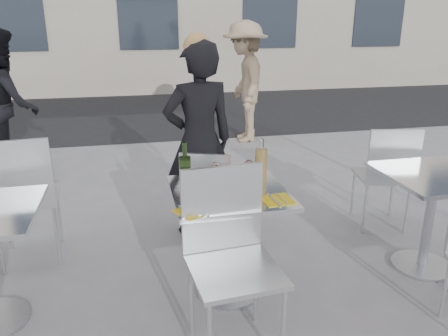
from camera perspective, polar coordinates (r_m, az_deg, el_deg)
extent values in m
plane|color=slate|center=(3.12, 0.61, -15.83)|extent=(80.00, 80.00, 0.00)
cube|color=black|center=(9.20, -8.57, 7.47)|extent=(24.00, 5.00, 0.00)
cylinder|color=#B7BABF|center=(3.12, 0.61, -15.65)|extent=(0.44, 0.44, 0.02)
cylinder|color=#B7BABF|center=(2.93, 0.64, -9.86)|extent=(0.07, 0.07, 0.72)
cube|color=silver|center=(2.77, 0.66, -3.23)|extent=(0.72, 0.72, 0.03)
cylinder|color=#B7BABF|center=(3.70, 24.37, -11.48)|extent=(0.44, 0.44, 0.02)
cylinder|color=#B7BABF|center=(3.55, 25.15, -6.45)|extent=(0.07, 0.07, 0.72)
cube|color=silver|center=(3.42, 25.99, -0.88)|extent=(0.72, 0.72, 0.03)
cylinder|color=silver|center=(3.72, 1.18, -6.15)|extent=(0.02, 0.02, 0.41)
cylinder|color=silver|center=(3.77, -3.81, -5.81)|extent=(0.02, 0.02, 0.41)
cylinder|color=silver|center=(3.43, 0.43, -8.45)|extent=(0.02, 0.02, 0.41)
cylinder|color=silver|center=(3.48, -4.99, -8.03)|extent=(0.02, 0.02, 0.41)
cube|color=silver|center=(3.51, -1.83, -3.91)|extent=(0.50, 0.50, 0.02)
cube|color=silver|center=(3.25, -2.50, -1.62)|extent=(0.37, 0.16, 0.41)
cylinder|color=silver|center=(2.44, 7.77, -20.05)|extent=(0.03, 0.03, 0.50)
cylinder|color=silver|center=(2.64, -4.32, -16.60)|extent=(0.03, 0.03, 0.50)
cylinder|color=silver|center=(2.74, 4.13, -15.15)|extent=(0.03, 0.03, 0.50)
cube|color=silver|center=(2.38, 1.49, -13.35)|extent=(0.51, 0.51, 0.03)
cube|color=silver|center=(2.45, -0.24, -5.30)|extent=(0.47, 0.07, 0.50)
cylinder|color=silver|center=(3.87, -20.73, -5.76)|extent=(0.03, 0.03, 0.49)
cylinder|color=silver|center=(3.92, -26.47, -6.24)|extent=(0.03, 0.03, 0.49)
cylinder|color=silver|center=(3.52, -20.99, -8.33)|extent=(0.03, 0.03, 0.49)
cube|color=silver|center=(3.62, -24.42, -3.57)|extent=(0.50, 0.50, 0.03)
cube|color=silver|center=(3.32, -25.43, -0.82)|extent=(0.46, 0.07, 0.49)
cylinder|color=silver|center=(4.40, 21.05, -3.09)|extent=(0.02, 0.02, 0.46)
cylinder|color=silver|center=(4.28, 16.47, -3.17)|extent=(0.02, 0.02, 0.46)
cylinder|color=silver|center=(4.09, 22.80, -4.99)|extent=(0.02, 0.02, 0.46)
cylinder|color=silver|center=(3.96, 17.89, -5.14)|extent=(0.02, 0.02, 0.46)
cube|color=silver|center=(4.10, 19.91, -0.98)|extent=(0.51, 0.51, 0.03)
cube|color=silver|center=(3.83, 21.34, 1.38)|extent=(0.42, 0.12, 0.46)
cylinder|color=silver|center=(3.09, 26.90, -13.88)|extent=(0.02, 0.02, 0.42)
imported|color=black|center=(3.62, -3.28, 3.47)|extent=(0.65, 0.49, 1.64)
imported|color=black|center=(5.61, -26.62, 7.42)|extent=(0.89, 1.00, 1.72)
imported|color=tan|center=(6.64, 2.74, 11.11)|extent=(0.79, 1.22, 1.78)
cylinder|color=#DD9D56|center=(2.64, 1.55, -3.83)|extent=(0.33, 0.33, 0.02)
cylinder|color=beige|center=(2.64, 1.55, -3.63)|extent=(0.29, 0.29, 0.00)
cylinder|color=white|center=(2.99, 2.13, -1.14)|extent=(0.32, 0.32, 0.01)
cylinder|color=#DD9D56|center=(2.98, 2.13, -0.87)|extent=(0.28, 0.28, 0.02)
cylinder|color=beige|center=(2.98, 2.13, -0.69)|extent=(0.25, 0.25, 0.00)
cylinder|color=white|center=(2.77, 1.68, -2.82)|extent=(0.22, 0.22, 0.01)
ellipsoid|color=#256A1A|center=(2.75, 1.69, -2.07)|extent=(0.15, 0.15, 0.08)
sphere|color=#B21914|center=(2.78, 2.40, -1.67)|extent=(0.03, 0.03, 0.03)
cylinder|color=#325620|center=(2.81, -5.09, -0.51)|extent=(0.07, 0.07, 0.20)
cone|color=#325620|center=(2.78, -5.15, 1.44)|extent=(0.07, 0.07, 0.03)
cylinder|color=#325620|center=(2.76, -5.17, 2.33)|extent=(0.03, 0.03, 0.10)
cylinder|color=silver|center=(2.81, -5.08, -0.70)|extent=(0.07, 0.08, 0.07)
cylinder|color=tan|center=(2.91, 4.86, 0.42)|extent=(0.08, 0.08, 0.22)
cylinder|color=white|center=(2.87, 4.94, 3.07)|extent=(0.03, 0.03, 0.08)
cylinder|color=white|center=(2.88, 3.34, -1.13)|extent=(0.06, 0.06, 0.09)
cylinder|color=silver|center=(2.86, 3.36, -0.13)|extent=(0.06, 0.06, 0.02)
cylinder|color=white|center=(2.77, -1.67, -2.87)|extent=(0.06, 0.06, 0.00)
cylinder|color=white|center=(2.76, -1.68, -2.04)|extent=(0.01, 0.01, 0.09)
ellipsoid|color=white|center=(2.73, -1.70, -0.67)|extent=(0.07, 0.07, 0.08)
ellipsoid|color=beige|center=(2.73, -1.69, -0.86)|extent=(0.05, 0.05, 0.05)
cylinder|color=white|center=(2.86, -1.05, -2.19)|extent=(0.06, 0.06, 0.00)
cylinder|color=white|center=(2.84, -1.06, -1.38)|extent=(0.01, 0.01, 0.09)
ellipsoid|color=white|center=(2.82, -1.07, -0.04)|extent=(0.07, 0.07, 0.08)
ellipsoid|color=beige|center=(2.82, -1.07, -0.23)|extent=(0.05, 0.05, 0.05)
cylinder|color=white|center=(2.76, 2.28, -2.93)|extent=(0.06, 0.06, 0.00)
cylinder|color=white|center=(2.75, 2.29, -2.10)|extent=(0.01, 0.01, 0.09)
ellipsoid|color=white|center=(2.72, 2.31, -0.72)|extent=(0.07, 0.07, 0.08)
ellipsoid|color=#440912|center=(2.73, 2.31, -0.92)|extent=(0.05, 0.05, 0.05)
cylinder|color=white|center=(2.90, 3.23, -1.85)|extent=(0.06, 0.06, 0.00)
cylinder|color=white|center=(2.89, 3.25, -1.06)|extent=(0.01, 0.01, 0.09)
ellipsoid|color=white|center=(2.87, 3.27, 0.26)|extent=(0.07, 0.07, 0.08)
ellipsoid|color=#440912|center=(2.87, 3.27, 0.07)|extent=(0.05, 0.05, 0.05)
cube|color=yellow|center=(2.48, -4.05, -5.64)|extent=(0.25, 0.25, 0.00)
cube|color=#B7BABF|center=(2.47, -4.51, -5.60)|extent=(0.11, 0.18, 0.00)
cube|color=#B7BABF|center=(2.48, -3.36, -5.50)|extent=(0.10, 0.16, 0.00)
cube|color=yellow|center=(2.64, 6.95, -4.14)|extent=(0.19, 0.19, 0.00)
cube|color=#B7BABF|center=(2.63, 6.54, -4.10)|extent=(0.03, 0.20, 0.00)
cube|color=#B7BABF|center=(2.65, 7.57, -4.00)|extent=(0.02, 0.18, 0.00)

